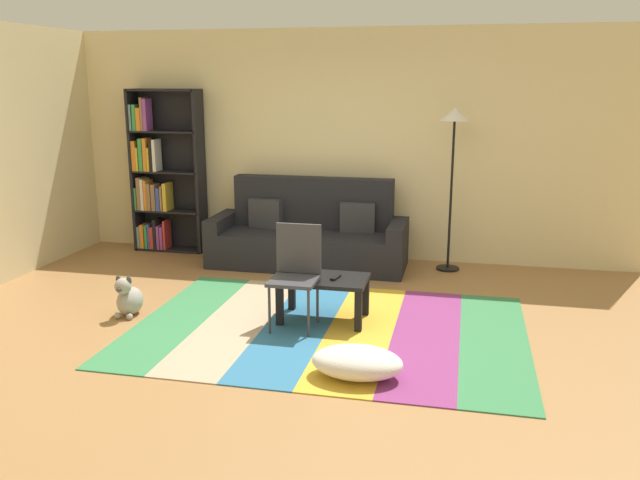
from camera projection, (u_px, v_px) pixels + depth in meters
ground_plane at (294, 329)px, 5.72m from camera, size 14.00×14.00×0.00m
back_wall at (348, 145)px, 7.82m from camera, size 6.80×0.10×2.70m
rug at (328, 329)px, 5.69m from camera, size 3.36×2.42×0.01m
couch at (309, 237)px, 7.63m from camera, size 2.26×0.80×1.00m
bookshelf at (160, 177)px, 8.18m from camera, size 0.90×0.28×2.01m
coffee_table at (324, 285)px, 5.84m from camera, size 0.78×0.49×0.40m
pouf at (357, 362)px, 4.75m from camera, size 0.67×0.43×0.23m
dog at (129, 299)px, 6.01m from camera, size 0.22×0.35×0.40m
standing_lamp at (454, 136)px, 7.15m from camera, size 0.32×0.32×1.82m
tv_remote at (336, 277)px, 5.78m from camera, size 0.08×0.16×0.02m
folding_chair at (296, 267)px, 5.68m from camera, size 0.40×0.40×0.90m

